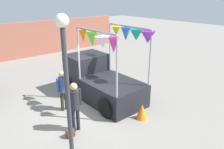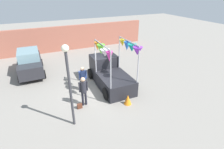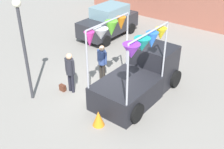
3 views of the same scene
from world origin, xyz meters
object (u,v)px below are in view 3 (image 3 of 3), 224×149
(person_vendor, at_px, (102,60))
(street_lamp, at_px, (23,38))
(folded_kite_bundle_tangerine, at_px, (98,118))
(parked_car, at_px, (109,21))
(handbag, at_px, (63,88))
(person_customer, at_px, (70,69))
(vendor_truck, at_px, (140,74))

(person_vendor, distance_m, street_lamp, 3.60)
(person_vendor, xyz_separation_m, folded_kite_bundle_tangerine, (1.92, -2.53, -0.73))
(parked_car, relative_size, handbag, 14.29)
(person_customer, height_order, folded_kite_bundle_tangerine, person_customer)
(handbag, height_order, street_lamp, street_lamp)
(parked_car, bearing_deg, handbag, -69.29)
(parked_car, bearing_deg, person_vendor, -54.57)
(vendor_truck, relative_size, handbag, 14.64)
(vendor_truck, xyz_separation_m, parked_car, (-4.97, 4.13, 0.02))
(vendor_truck, xyz_separation_m, person_vendor, (-1.92, -0.15, 0.10))
(parked_car, bearing_deg, folded_kite_bundle_tangerine, -53.92)
(handbag, distance_m, folded_kite_bundle_tangerine, 2.79)
(handbag, xyz_separation_m, folded_kite_bundle_tangerine, (2.68, -0.77, 0.16))
(vendor_truck, bearing_deg, street_lamp, -136.95)
(parked_car, relative_size, person_customer, 2.23)
(person_customer, xyz_separation_m, person_vendor, (0.41, 1.56, -0.07))
(folded_kite_bundle_tangerine, bearing_deg, street_lamp, -173.52)
(person_vendor, relative_size, handbag, 6.06)
(folded_kite_bundle_tangerine, bearing_deg, parked_car, 126.08)
(folded_kite_bundle_tangerine, bearing_deg, person_customer, 157.40)
(person_customer, distance_m, handbag, 1.04)
(handbag, bearing_deg, vendor_truck, 35.50)
(person_customer, relative_size, person_vendor, 1.06)
(street_lamp, bearing_deg, handbag, 62.75)
(handbag, bearing_deg, person_vendor, 66.63)
(vendor_truck, bearing_deg, folded_kite_bundle_tangerine, -90.01)
(person_vendor, bearing_deg, vendor_truck, 4.47)
(vendor_truck, xyz_separation_m, folded_kite_bundle_tangerine, (-0.00, -2.68, -0.63))
(person_vendor, bearing_deg, person_customer, -104.76)
(street_lamp, xyz_separation_m, folded_kite_bundle_tangerine, (3.27, 0.37, -2.37))
(vendor_truck, relative_size, person_customer, 2.28)
(parked_car, relative_size, folded_kite_bundle_tangerine, 6.67)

